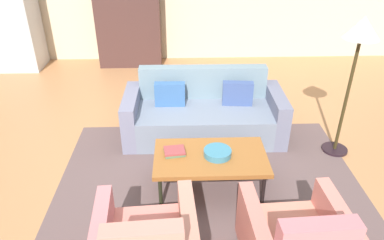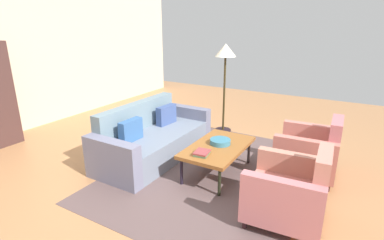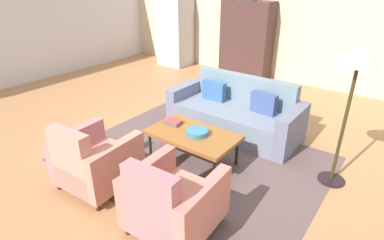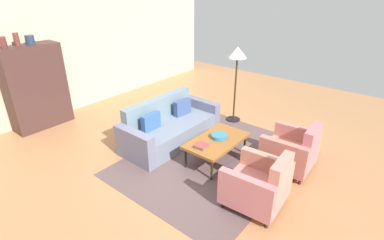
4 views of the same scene
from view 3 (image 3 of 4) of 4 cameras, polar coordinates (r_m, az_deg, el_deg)
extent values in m
plane|color=#B57C4E|center=(4.77, -0.49, -4.12)|extent=(11.67, 11.67, 0.00)
cube|color=beige|center=(7.63, 18.03, 17.09)|extent=(9.73, 0.12, 2.80)
cube|color=silver|center=(8.14, -30.11, 15.47)|extent=(0.12, 7.67, 2.80)
cube|color=brown|center=(4.36, 0.52, -7.16)|extent=(3.40, 2.60, 0.01)
cube|color=slate|center=(5.05, 7.61, 0.04)|extent=(1.75, 0.91, 0.42)
cube|color=slate|center=(5.25, 9.73, 3.55)|extent=(1.74, 0.19, 0.86)
cube|color=slate|center=(4.66, 17.90, -1.91)|extent=(0.19, 0.90, 0.62)
cube|color=slate|center=(5.49, -1.01, 3.58)|extent=(0.19, 0.90, 0.62)
cube|color=#3B5085|center=(4.80, 13.10, 3.05)|extent=(0.41, 0.16, 0.32)
cube|color=#355E96|center=(5.20, 4.10, 5.40)|extent=(0.40, 0.13, 0.32)
cylinder|color=black|center=(4.71, -3.01, -1.94)|extent=(0.04, 0.04, 0.38)
cylinder|color=black|center=(4.20, 8.29, -5.91)|extent=(0.04, 0.04, 0.38)
cylinder|color=black|center=(4.35, -7.72, -4.64)|extent=(0.04, 0.04, 0.38)
cylinder|color=black|center=(3.79, 4.09, -9.50)|extent=(0.04, 0.04, 0.38)
cube|color=#955A28|center=(4.13, 0.13, -2.74)|extent=(1.20, 0.70, 0.05)
cylinder|color=#331C21|center=(4.44, -16.22, -7.01)|extent=(0.05, 0.05, 0.10)
cylinder|color=#3C2920|center=(4.01, -9.61, -10.06)|extent=(0.05, 0.05, 0.10)
cylinder|color=#31241D|center=(4.12, -23.32, -11.01)|extent=(0.05, 0.05, 0.10)
cylinder|color=#3B1B14|center=(3.66, -16.95, -14.99)|extent=(0.05, 0.05, 0.10)
cube|color=#CD776B|center=(3.93, -16.91, -8.25)|extent=(0.61, 0.84, 0.30)
cube|color=tan|center=(3.64, -21.27, -7.35)|extent=(0.57, 0.18, 0.78)
cube|color=#C37377|center=(4.10, -20.28, -5.13)|extent=(0.17, 0.81, 0.56)
cube|color=tan|center=(3.63, -13.59, -8.32)|extent=(0.17, 0.81, 0.56)
cylinder|color=#3D2621|center=(3.69, -4.17, -13.32)|extent=(0.05, 0.05, 0.10)
cylinder|color=#372513|center=(3.41, 5.35, -17.30)|extent=(0.05, 0.05, 0.10)
cylinder|color=#3B1D17|center=(3.32, -11.78, -19.20)|extent=(0.05, 0.05, 0.10)
cube|color=tan|center=(3.19, -3.14, -15.84)|extent=(0.60, 0.83, 0.30)
cube|color=#C77177|center=(2.85, -7.39, -15.75)|extent=(0.57, 0.17, 0.78)
cube|color=#C67266|center=(3.29, -8.06, -11.82)|extent=(0.16, 0.80, 0.56)
cube|color=tan|center=(2.96, 2.29, -16.39)|extent=(0.16, 0.80, 0.56)
cylinder|color=teal|center=(4.06, 0.96, -2.29)|extent=(0.29, 0.29, 0.07)
cube|color=#527455|center=(4.36, -3.51, -0.60)|extent=(0.24, 0.20, 0.03)
cube|color=#943C3E|center=(4.35, -3.52, -0.31)|extent=(0.24, 0.21, 0.02)
cube|color=#452B27|center=(7.75, 9.98, 14.26)|extent=(1.20, 0.50, 1.80)
cube|color=#3D2210|center=(8.11, 8.91, 14.82)|extent=(0.56, 0.01, 1.51)
cube|color=#361A15|center=(7.85, 12.87, 14.15)|extent=(0.56, 0.01, 1.51)
cube|color=#B7BABF|center=(8.82, -3.12, 16.08)|extent=(0.80, 0.70, 1.85)
cylinder|color=#99999E|center=(9.06, -1.32, 16.95)|extent=(0.02, 0.02, 0.70)
cylinder|color=black|center=(4.31, 24.27, -10.00)|extent=(0.32, 0.32, 0.03)
cylinder|color=#362C15|center=(3.96, 26.16, -1.17)|extent=(0.04, 0.04, 1.45)
cone|color=silver|center=(3.70, 28.68, 10.62)|extent=(0.40, 0.40, 0.24)
camera|label=1|loc=(2.51, -64.16, 19.75)|focal=34.09mm
camera|label=2|loc=(5.87, -42.80, 16.57)|focal=27.95mm
camera|label=4|loc=(6.04, -54.81, 21.83)|focal=27.57mm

